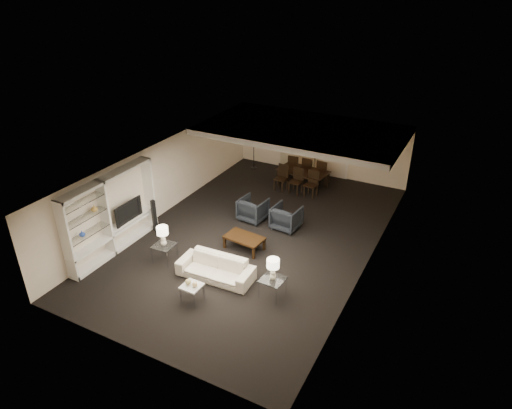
{
  "coord_description": "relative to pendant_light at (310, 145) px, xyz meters",
  "views": [
    {
      "loc": [
        5.65,
        -10.83,
        7.48
      ],
      "look_at": [
        0.0,
        0.0,
        1.1
      ],
      "focal_mm": 32.0,
      "sensor_mm": 36.0,
      "label": 1
    }
  ],
  "objects": [
    {
      "name": "coffee_table",
      "position": [
        -0.26,
        -4.32,
        -1.72
      ],
      "size": [
        1.2,
        0.78,
        0.41
      ],
      "primitive_type": null,
      "rotation": [
        0.0,
        0.0,
        -0.11
      ],
      "color": "black",
      "rests_on": "floor"
    },
    {
      "name": "side_table_left",
      "position": [
        -1.96,
        -5.92,
        -1.65
      ],
      "size": [
        0.6,
        0.6,
        0.53
      ],
      "primitive_type": null,
      "rotation": [
        0.0,
        0.0,
        0.05
      ],
      "color": "silver",
      "rests_on": "floor"
    },
    {
      "name": "chair_nl",
      "position": [
        -1.0,
        -0.15,
        -1.43
      ],
      "size": [
        0.49,
        0.49,
        0.97
      ],
      "primitive_type": null,
      "rotation": [
        0.0,
        0.0,
        -0.1
      ],
      "color": "black",
      "rests_on": "floor"
    },
    {
      "name": "vase_blue",
      "position": [
        -3.61,
        -7.23,
        -0.77
      ],
      "size": [
        0.16,
        0.16,
        0.17
      ],
      "primitive_type": "imported",
      "color": "#2A4CB8",
      "rests_on": "media_unit"
    },
    {
      "name": "table_lamp_right",
      "position": [
        1.44,
        -5.92,
        -1.09
      ],
      "size": [
        0.36,
        0.36,
        0.59
      ],
      "primitive_type": null,
      "rotation": [
        0.0,
        0.0,
        0.12
      ],
      "color": "white",
      "rests_on": "side_table_right"
    },
    {
      "name": "wall_left",
      "position": [
        -3.8,
        -3.5,
        -0.67
      ],
      "size": [
        0.02,
        11.0,
        2.5
      ],
      "primitive_type": "cube",
      "color": "beige",
      "rests_on": "ground"
    },
    {
      "name": "floor_speaker",
      "position": [
        -3.29,
        -4.7,
        -1.38
      ],
      "size": [
        0.15,
        0.15,
        1.07
      ],
      "primitive_type": "cube",
      "rotation": [
        0.0,
        0.0,
        -0.32
      ],
      "color": "black",
      "rests_on": "floor"
    },
    {
      "name": "wall_right",
      "position": [
        3.2,
        -3.5,
        -0.67
      ],
      "size": [
        0.02,
        11.0,
        2.5
      ],
      "primitive_type": "cube",
      "color": "beige",
      "rests_on": "ground"
    },
    {
      "name": "door",
      "position": [
        0.4,
        1.97,
        -0.87
      ],
      "size": [
        0.9,
        0.05,
        2.1
      ],
      "primitive_type": "cube",
      "color": "silver",
      "rests_on": "wall_back"
    },
    {
      "name": "floor_lamp",
      "position": [
        -2.88,
        1.26,
        -1.01
      ],
      "size": [
        0.3,
        0.3,
        1.82
      ],
      "primitive_type": null,
      "rotation": [
        0.0,
        0.0,
        0.14
      ],
      "color": "black",
      "rests_on": "floor"
    },
    {
      "name": "ceiling_soffit",
      "position": [
        -0.3,
        0.0,
        0.48
      ],
      "size": [
        7.0,
        4.0,
        0.2
      ],
      "primitive_type": "cube",
      "color": "silver",
      "rests_on": "ceiling"
    },
    {
      "name": "painting",
      "position": [
        1.8,
        1.96,
        -0.37
      ],
      "size": [
        0.95,
        0.04,
        0.65
      ],
      "primitive_type": "cube",
      "color": "#142D38",
      "rests_on": "wall_back"
    },
    {
      "name": "chair_fr",
      "position": [
        0.2,
        1.15,
        -1.43
      ],
      "size": [
        0.49,
        0.49,
        0.97
      ],
      "primitive_type": null,
      "rotation": [
        0.0,
        0.0,
        3.04
      ],
      "color": "black",
      "rests_on": "floor"
    },
    {
      "name": "sofa",
      "position": [
        -0.26,
        -5.92,
        -1.62
      ],
      "size": [
        2.11,
        0.91,
        0.61
      ],
      "primitive_type": "imported",
      "rotation": [
        0.0,
        0.0,
        0.05
      ],
      "color": "beige",
      "rests_on": "floor"
    },
    {
      "name": "armchair_right",
      "position": [
        0.34,
        -2.62,
        -1.53
      ],
      "size": [
        0.89,
        0.91,
        0.77
      ],
      "primitive_type": "imported",
      "rotation": [
        0.0,
        0.0,
        3.06
      ],
      "color": "black",
      "rests_on": "floor"
    },
    {
      "name": "media_unit",
      "position": [
        -3.61,
        -6.1,
        -0.74
      ],
      "size": [
        0.38,
        3.4,
        2.35
      ],
      "primitive_type": null,
      "color": "white",
      "rests_on": "wall_left"
    },
    {
      "name": "ceiling",
      "position": [
        -0.3,
        -3.5,
        0.58
      ],
      "size": [
        7.0,
        11.0,
        0.02
      ],
      "primitive_type": "cube",
      "color": "silver",
      "rests_on": "ground"
    },
    {
      "name": "chair_fm",
      "position": [
        -0.4,
        1.15,
        -1.43
      ],
      "size": [
        0.49,
        0.49,
        0.97
      ],
      "primitive_type": null,
      "rotation": [
        0.0,
        0.0,
        3.05
      ],
      "color": "black",
      "rests_on": "floor"
    },
    {
      "name": "gold_gourd_b",
      "position": [
        -0.16,
        -7.02,
        -1.38
      ],
      "size": [
        0.13,
        0.13,
        0.13
      ],
      "primitive_type": "sphere",
      "color": "#ECC37D",
      "rests_on": "marble_table"
    },
    {
      "name": "table_lamp_left",
      "position": [
        -1.96,
        -5.92,
        -1.09
      ],
      "size": [
        0.36,
        0.36,
        0.59
      ],
      "primitive_type": null,
      "rotation": [
        0.0,
        0.0,
        0.12
      ],
      "color": "beige",
      "rests_on": "side_table_left"
    },
    {
      "name": "floor",
      "position": [
        -0.3,
        -3.5,
        -1.92
      ],
      "size": [
        11.0,
        11.0,
        0.0
      ],
      "primitive_type": "plane",
      "color": "black",
      "rests_on": "ground"
    },
    {
      "name": "wall_front",
      "position": [
        -0.3,
        -9.0,
        -0.67
      ],
      "size": [
        7.0,
        0.02,
        2.5
      ],
      "primitive_type": "cube",
      "color": "beige",
      "rests_on": "ground"
    },
    {
      "name": "armchair_left",
      "position": [
        -0.86,
        -2.62,
        -1.53
      ],
      "size": [
        0.9,
        0.92,
        0.77
      ],
      "primitive_type": "imported",
      "rotation": [
        0.0,
        0.0,
        3.05
      ],
      "color": "black",
      "rests_on": "floor"
    },
    {
      "name": "dining_table",
      "position": [
        -0.4,
        0.5,
        -1.59
      ],
      "size": [
        1.97,
        1.26,
        0.65
      ],
      "primitive_type": "imported",
      "rotation": [
        0.0,
        0.0,
        -0.12
      ],
      "color": "black",
      "rests_on": "floor"
    },
    {
      "name": "chair_nm",
      "position": [
        -0.4,
        -0.15,
        -1.43
      ],
      "size": [
        0.5,
        0.5,
        0.97
      ],
      "primitive_type": null,
      "rotation": [
        0.0,
        0.0,
        -0.12
      ],
      "color": "black",
      "rests_on": "floor"
    },
    {
      "name": "marble_table",
      "position": [
        -0.26,
        -7.02,
        -1.68
      ],
      "size": [
        0.49,
        0.49,
        0.48
      ],
      "primitive_type": null,
      "rotation": [
        0.0,
        0.0,
        -0.02
      ],
      "color": "silver",
      "rests_on": "floor"
    },
    {
      "name": "chair_nr",
      "position": [
        0.2,
        -0.15,
        -1.43
      ],
      "size": [
        0.49,
        0.49,
        0.97
      ],
      "primitive_type": null,
      "rotation": [
        0.0,
        0.0,
        -0.09
      ],
      "color": "black",
      "rests_on": "floor"
    },
    {
      "name": "gold_gourd_a",
      "position": [
        -0.36,
        -7.02,
        -1.37
      ],
      "size": [
        0.15,
        0.15,
        0.15
      ],
      "primitive_type": "sphere",
      "color": "#D7C271",
      "rests_on": "marble_table"
    },
    {
      "name": "chair_fl",
      "position": [
        -1.0,
        1.15,
        -1.43
      ],
      "size": [
        0.45,
        0.45,
        0.97
      ],
      "primitive_type": null,
      "rotation": [
        0.0,
        0.0,
        3.15
      ],
      "color": "black",
      "rests_on": "floor"
    },
    {
      "name": "vase_amber",
      "position": [
        -3.61,
        -6.68,
        -0.27
      ],
      "size": [
        0.18,
        0.18,
        0.19
      ],
      "primitive_type": "imported",
      "color": "#BF933F",
      "rests_on": "media_unit"
    },
    {
      "name": "curtains",
      "position": [
        -1.2,
        1.92,
        -0.72
      ],
      "size": [
        1.5,
        0.12,
        2.4
      ],
      "primitive_type": "cube",
      "color": "beige",
      "rests_on": "wall_back"
    },
    {
      "name": "pendant_light",
      "position": [
        0.0,
        0.0,
        0.0
      ],
      "size": [
        0.52,
        0.52,
        0.24
      ],
      "primitive_type": "cylinder",
      "color": "#D8591E",
      "rests_on": "ceiling_soffit"
    },
    {
      "name": "television",
      "position": [
        -3.58,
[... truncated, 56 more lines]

